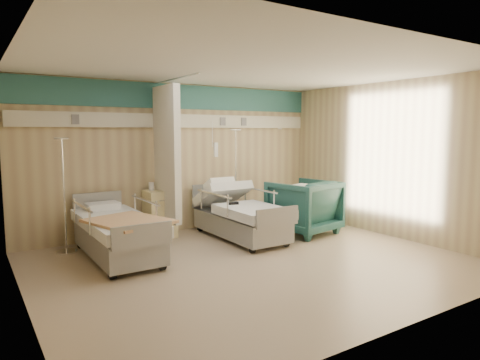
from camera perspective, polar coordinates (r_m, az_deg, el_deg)
name	(u,v)px	position (r m, az deg, el deg)	size (l,w,h in m)	color
ground	(254,263)	(6.36, 1.91, -10.94)	(6.00, 5.00, 0.00)	gray
room_walls	(243,134)	(6.26, 0.41, 6.11)	(6.04, 5.04, 2.82)	tan
bed_right	(240,221)	(7.65, 0.03, -5.49)	(1.00, 2.16, 0.63)	silver
bed_left	(118,238)	(6.74, -16.00, -7.41)	(1.00, 2.16, 0.63)	silver
bedside_cabinet	(160,214)	(7.89, -10.63, -4.42)	(0.50, 0.48, 0.85)	beige
visitor_armchair	(304,207)	(8.08, 8.50, -3.54)	(1.08, 1.11, 1.01)	#1E4B46
waffle_blanket	(305,178)	(7.95, 8.69, 0.23)	(0.67, 0.59, 0.08)	white
iv_stand_right	(236,206)	(8.67, -0.59, -3.49)	(0.35, 0.35, 1.95)	silver
iv_stand_left	(66,230)	(7.29, -22.23, -6.14)	(0.32, 0.32, 1.81)	silver
call_remote	(233,203)	(7.50, -0.94, -3.12)	(0.19, 0.08, 0.04)	black
tan_blanket	(129,221)	(6.24, -14.60, -5.32)	(0.89, 1.12, 0.04)	tan
toiletry_bag	(166,186)	(7.87, -9.86, -0.86)	(0.22, 0.14, 0.12)	black
white_cup	(151,186)	(7.85, -11.72, -0.82)	(0.10, 0.10, 0.14)	white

